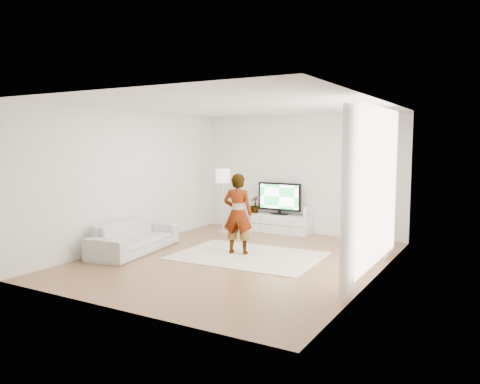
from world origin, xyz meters
The scene contains 17 objects.
floor centered at (0.00, 0.00, 0.00)m, with size 6.00×6.00×0.00m, color #8F6440.
ceiling centered at (0.00, 0.00, 2.80)m, with size 6.00×6.00×0.00m, color white.
wall_left centered at (-2.50, 0.00, 1.40)m, with size 0.02×6.00×2.80m, color silver.
wall_right centered at (2.50, 0.00, 1.40)m, with size 0.02×6.00×2.80m, color silver.
wall_back centered at (0.00, 3.00, 1.40)m, with size 5.00×0.02×2.80m, color silver.
wall_front centered at (0.00, -3.00, 1.40)m, with size 5.00×0.02×2.80m, color silver.
window centered at (2.48, 0.30, 1.45)m, with size 0.01×2.60×2.50m, color white.
curtain_near centered at (2.40, -1.00, 1.35)m, with size 0.04×0.70×2.60m, color white.
curtain_far centered at (2.40, 1.60, 1.35)m, with size 0.04×0.70×2.60m, color white.
media_console centered at (-0.43, 2.76, 0.22)m, with size 1.54×0.44×0.43m.
television centered at (-0.43, 2.79, 0.85)m, with size 1.09×0.22×0.76m.
game_console centered at (0.24, 2.76, 0.55)m, with size 0.08×0.18×0.24m.
potted_plant centered at (-1.09, 2.77, 0.63)m, with size 0.22×0.22×0.40m, color #3F7238.
rug centered at (0.06, 0.34, 0.01)m, with size 2.69×1.93×0.01m, color beige.
player centered at (-0.19, 0.40, 0.79)m, with size 0.57×0.37×1.55m, color #334772.
sofa centered at (-2.04, -0.46, 0.31)m, with size 2.11×0.83×0.62m, color beige.
floor_lamp centered at (-1.64, 2.17, 1.29)m, with size 0.34×0.34×1.52m.
Camera 1 is at (4.26, -7.26, 2.14)m, focal length 35.00 mm.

